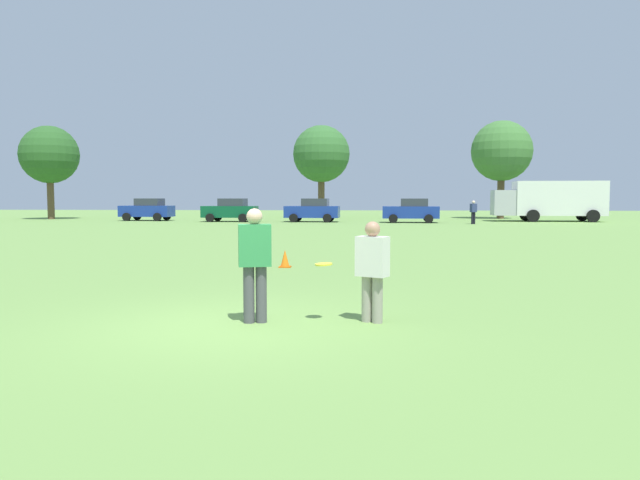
# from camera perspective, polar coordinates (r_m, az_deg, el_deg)

# --- Properties ---
(ground_plane) EXTENTS (159.93, 159.93, 0.00)m
(ground_plane) POSITION_cam_1_polar(r_m,az_deg,el_deg) (9.01, -8.85, -8.11)
(ground_plane) COLOR #6B9347
(player_thrower) EXTENTS (0.54, 0.39, 1.73)m
(player_thrower) POSITION_cam_1_polar(r_m,az_deg,el_deg) (9.04, -6.25, -1.78)
(player_thrower) COLOR #4C4C51
(player_thrower) RESTS_ON ground
(player_defender) EXTENTS (0.53, 0.45, 1.54)m
(player_defender) POSITION_cam_1_polar(r_m,az_deg,el_deg) (9.06, 5.02, -2.51)
(player_defender) COLOR gray
(player_defender) RESTS_ON ground
(frisbee) EXTENTS (0.27, 0.27, 0.05)m
(frisbee) POSITION_cam_1_polar(r_m,az_deg,el_deg) (9.09, 0.35, -2.33)
(frisbee) COLOR yellow
(traffic_cone) EXTENTS (0.32, 0.32, 0.48)m
(traffic_cone) POSITION_cam_1_polar(r_m,az_deg,el_deg) (16.23, -3.36, -1.82)
(traffic_cone) COLOR #D8590C
(traffic_cone) RESTS_ON ground
(parked_car_near_left) EXTENTS (4.29, 2.39, 1.82)m
(parked_car_near_left) POSITION_cam_1_polar(r_m,az_deg,el_deg) (51.05, -16.15, 2.83)
(parked_car_near_left) COLOR navy
(parked_car_near_left) RESTS_ON ground
(parked_car_mid_left) EXTENTS (4.29, 2.39, 1.82)m
(parked_car_mid_left) POSITION_cam_1_polar(r_m,az_deg,el_deg) (47.45, -8.55, 2.86)
(parked_car_mid_left) COLOR #0C4C2D
(parked_car_mid_left) RESTS_ON ground
(parked_car_center) EXTENTS (4.29, 2.39, 1.82)m
(parked_car_center) POSITION_cam_1_polar(r_m,az_deg,el_deg) (46.48, -0.69, 2.88)
(parked_car_center) COLOR navy
(parked_car_center) RESTS_ON ground
(parked_car_mid_right) EXTENTS (4.29, 2.39, 1.82)m
(parked_car_mid_right) POSITION_cam_1_polar(r_m,az_deg,el_deg) (45.65, 8.73, 2.81)
(parked_car_mid_right) COLOR navy
(parked_car_mid_right) RESTS_ON ground
(box_truck) EXTENTS (8.61, 3.30, 3.18)m
(box_truck) POSITION_cam_1_polar(r_m,az_deg,el_deg) (50.71, 21.15, 3.64)
(box_truck) COLOR white
(box_truck) RESTS_ON ground
(bystander_sideline_watcher) EXTENTS (0.53, 0.47, 1.68)m
(bystander_sideline_watcher) POSITION_cam_1_polar(r_m,az_deg,el_deg) (44.05, 14.44, 2.72)
(bystander_sideline_watcher) COLOR black
(bystander_sideline_watcher) RESTS_ON ground
(tree_west_oak) EXTENTS (5.01, 5.01, 8.14)m
(tree_west_oak) POSITION_cam_1_polar(r_m,az_deg,el_deg) (57.59, -24.44, 7.40)
(tree_west_oak) COLOR brown
(tree_west_oak) RESTS_ON ground
(tree_west_maple) EXTENTS (5.30, 5.30, 8.61)m
(tree_west_maple) POSITION_cam_1_polar(r_m,az_deg,el_deg) (56.19, 0.12, 8.19)
(tree_west_maple) COLOR brown
(tree_west_maple) RESTS_ON ground
(tree_center_elm) EXTENTS (5.37, 5.37, 8.73)m
(tree_center_elm) POSITION_cam_1_polar(r_m,az_deg,el_deg) (56.06, 16.96, 8.11)
(tree_center_elm) COLOR brown
(tree_center_elm) RESTS_ON ground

